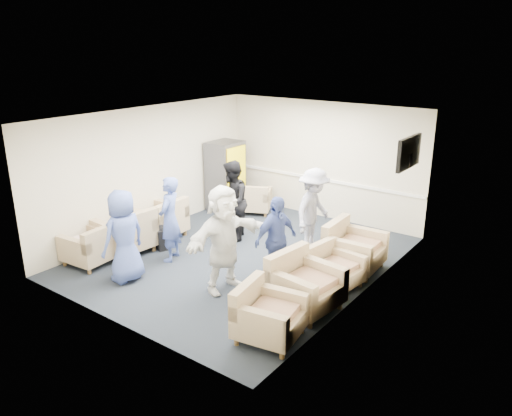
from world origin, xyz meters
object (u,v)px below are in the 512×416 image
Objects in this scene: vending_machine at (226,176)px; armchair_right_midnear at (303,286)px; armchair_left_near at (92,248)px; person_mid_right at (276,239)px; armchair_right_far at (351,250)px; person_back_right at (313,211)px; armchair_left_mid at (127,235)px; armchair_corner at (254,200)px; armchair_left_far at (162,221)px; armchair_right_midfar at (332,269)px; armchair_right_near at (266,316)px; person_back_left at (232,201)px; person_front_left at (124,236)px; person_front_right at (224,239)px; person_mid_left at (170,219)px.

armchair_right_midnear is at bearing -36.74° from vending_machine.
person_mid_right reaches higher than armchair_left_near.
armchair_right_far is 0.59× the size of person_back_right.
armchair_left_mid reaches higher than armchair_corner.
vending_machine is at bearing 60.06° from armchair_right_midnear.
vending_machine is (-0.71, -0.20, 0.54)m from armchair_corner.
armchair_left_near is at bearing -3.43° from armchair_left_mid.
armchair_left_far reaches higher than armchair_right_midfar.
person_back_right is at bearing -17.80° from vending_machine.
armchair_right_near is 0.58× the size of person_back_left.
person_mid_right is at bearing -37.99° from vending_machine.
person_mid_right is at bearing 129.39° from person_front_left.
armchair_right_midnear is at bearing 76.28° from armchair_left_far.
armchair_right_midfar is (-0.01, 1.94, -0.03)m from armchair_right_near.
armchair_right_near reaches higher than armchair_corner.
armchair_right_midnear is 0.58× the size of person_front_right.
person_front_right reaches higher than vending_machine.
person_front_right is at bearing 160.92° from person_mid_right.
person_mid_left is 2.76m from person_back_right.
armchair_corner is 0.91m from vending_machine.
armchair_left_far is 0.92× the size of armchair_right_midnear.
person_front_right is at bearing 142.72° from armchair_right_far.
person_mid_right is (2.09, 1.53, -0.05)m from person_front_left.
person_back_left is 1.71m from person_back_right.
armchair_left_mid is 0.62× the size of person_front_left.
armchair_right_far is at bearing -110.36° from person_back_right.
armchair_right_midfar is 4.07m from armchair_corner.
armchair_left_far is at bearing -89.72° from person_back_left.
vending_machine is (-0.12, 2.26, 0.48)m from armchair_left_far.
person_front_right is at bearing 4.32° from person_back_left.
armchair_left_mid reaches higher than armchair_right_far.
armchair_left_mid is at bearing 124.81° from person_back_right.
armchair_left_near is 4.42m from armchair_right_midfar.
armchair_right_near is 0.93× the size of armchair_corner.
armchair_corner is at bearing 15.57° from vending_machine.
armchair_left_near is 4.02m from armchair_right_near.
person_mid_left is (-2.99, -0.83, 0.50)m from armchair_right_midfar.
armchair_left_near is 0.91× the size of armchair_right_near.
person_mid_right is (-0.87, 0.54, 0.39)m from armchair_right_midnear.
vending_machine is at bearing 49.42° from person_front_right.
armchair_right_midfar is 1.63m from person_back_right.
armchair_right_midfar is 1.91m from person_front_right.
armchair_left_far is at bearing 100.26° from person_mid_right.
armchair_right_near is at bearing -172.04° from armchair_right_midfar.
armchair_left_far is at bearing 49.34° from armchair_corner.
armchair_right_midnear is 5.07m from vending_machine.
armchair_right_midfar is at bearing -179.16° from armchair_right_far.
person_front_left reaches higher than armchair_left_mid.
person_mid_left is (-2.97, 0.09, 0.44)m from armchair_right_midnear.
vending_machine reaches higher than armchair_left_far.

